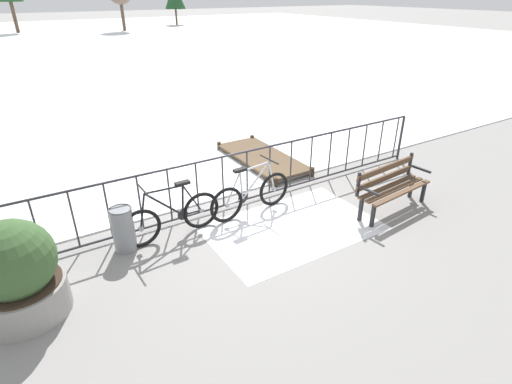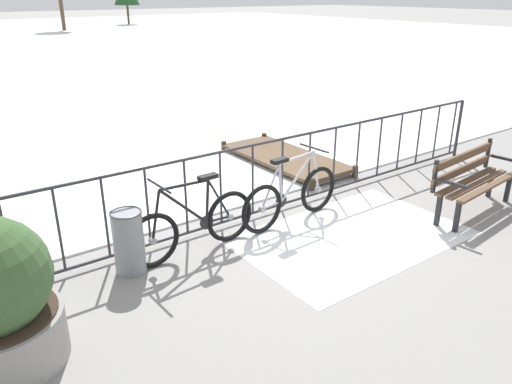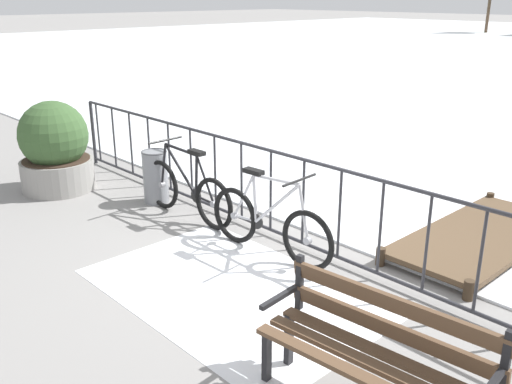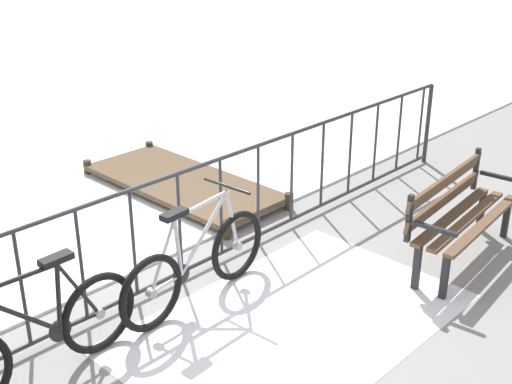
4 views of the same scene
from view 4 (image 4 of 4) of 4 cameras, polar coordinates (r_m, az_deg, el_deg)
name	(u,v)px [view 4 (image 4 of 4)]	position (r m, az deg, el deg)	size (l,w,h in m)	color
ground_plane	(161,289)	(6.18, -8.06, -8.18)	(160.00, 160.00, 0.00)	gray
snow_patch	(294,322)	(5.70, 3.23, -10.89)	(2.90, 1.87, 0.01)	white
railing_fence	(157,234)	(5.91, -8.37, -3.54)	(9.06, 0.06, 1.07)	#2D2D33
bicycle_near_railing	(197,264)	(5.79, -5.05, -6.10)	(1.71, 0.52, 0.97)	black
bicycle_second	(37,339)	(5.11, -18.04, -11.77)	(1.71, 0.52, 0.97)	black
park_bench	(458,210)	(6.69, 16.77, -1.48)	(1.64, 0.63, 0.89)	brown
wooden_dock	(182,182)	(8.12, -6.27, 0.83)	(1.10, 2.64, 0.20)	brown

